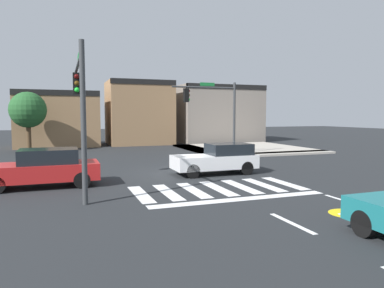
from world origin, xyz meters
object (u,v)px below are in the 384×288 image
traffic_signal_northeast (213,105)px  car_red (43,168)px  traffic_signal_southwest (80,95)px  car_white (218,159)px  roadside_tree (28,110)px

traffic_signal_northeast → car_red: 13.58m
traffic_signal_northeast → traffic_signal_southwest: bearing=44.0°
car_white → traffic_signal_northeast: bearing=-111.1°
traffic_signal_northeast → traffic_signal_southwest: traffic_signal_southwest is taller
traffic_signal_northeast → roadside_tree: traffic_signal_northeast is taller
traffic_signal_southwest → car_white: 7.63m
traffic_signal_southwest → car_white: bearing=-73.0°
car_white → roadside_tree: size_ratio=0.87×
traffic_signal_northeast → traffic_signal_southwest: size_ratio=0.98×
traffic_signal_northeast → car_red: traffic_signal_northeast is taller
traffic_signal_southwest → car_red: bearing=43.6°
car_red → roadside_tree: 16.07m
traffic_signal_northeast → car_white: size_ratio=1.27×
roadside_tree → car_red: bearing=-83.5°
car_white → roadside_tree: bearing=-56.8°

